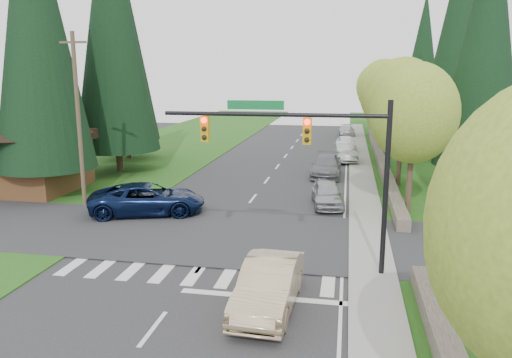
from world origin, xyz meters
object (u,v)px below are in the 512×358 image
(suv_navy, at_px, (148,199))
(parked_car_a, at_px, (327,194))
(sedan_champagne, at_px, (269,285))
(parked_car_e, at_px, (347,131))
(parked_car_b, at_px, (326,166))
(parked_car_d, at_px, (346,144))
(parked_car_c, at_px, (346,152))

(suv_navy, distance_m, parked_car_a, 10.41)
(sedan_champagne, bearing_deg, parked_car_e, 89.56)
(parked_car_b, bearing_deg, parked_car_d, 84.38)
(sedan_champagne, height_order, parked_car_e, sedan_champagne)
(parked_car_a, xyz_separation_m, parked_car_c, (0.93, 15.53, 0.09))
(suv_navy, distance_m, parked_car_c, 21.91)
(parked_car_b, bearing_deg, parked_car_c, 79.08)
(parked_car_b, height_order, parked_car_e, parked_car_b)
(sedan_champagne, relative_size, parked_car_c, 1.01)
(parked_car_a, distance_m, parked_car_b, 8.70)
(sedan_champagne, relative_size, parked_car_a, 1.17)
(suv_navy, height_order, parked_car_a, suv_navy)
(sedan_champagne, bearing_deg, parked_car_b, 90.05)
(parked_car_a, bearing_deg, parked_car_d, 79.68)
(parked_car_c, distance_m, parked_car_e, 18.01)
(suv_navy, relative_size, parked_car_c, 1.27)
(sedan_champagne, distance_m, parked_car_b, 22.26)
(parked_car_e, bearing_deg, sedan_champagne, -96.47)
(sedan_champagne, xyz_separation_m, parked_car_b, (0.89, 22.24, -0.05))
(parked_car_c, bearing_deg, parked_car_b, -107.87)
(parked_car_c, xyz_separation_m, parked_car_e, (0.00, 18.01, -0.15))
(suv_navy, height_order, parked_car_c, suv_navy)
(sedan_champagne, xyz_separation_m, parked_car_d, (2.29, 34.97, -0.05))
(suv_navy, height_order, parked_car_e, suv_navy)
(parked_car_b, xyz_separation_m, parked_car_e, (1.40, 24.85, -0.11))
(parked_car_a, relative_size, parked_car_e, 0.93)
(sedan_champagne, relative_size, parked_car_b, 0.93)
(sedan_champagne, height_order, parked_car_a, sedan_champagne)
(parked_car_b, bearing_deg, suv_navy, -126.51)
(suv_navy, relative_size, parked_car_d, 1.39)
(parked_car_c, xyz_separation_m, parked_car_d, (0.00, 5.89, -0.04))
(parked_car_b, distance_m, parked_car_e, 24.89)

